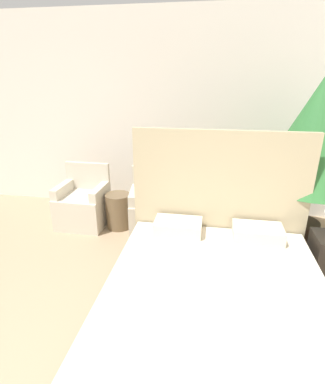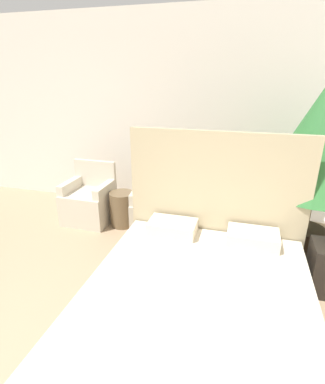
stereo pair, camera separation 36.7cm
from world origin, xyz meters
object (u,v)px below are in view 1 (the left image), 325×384
at_px(bed, 215,296).
at_px(potted_palm, 316,136).
at_px(side_table, 119,211).
at_px(armchair_near_window_left, 83,206).
at_px(armchair_near_window_right, 155,211).

distance_m(bed, potted_palm, 2.14).
distance_m(potted_palm, side_table, 2.64).
bearing_deg(side_table, potted_palm, -1.22).
xyz_separation_m(potted_palm, side_table, (-2.38, 0.05, -1.13)).
bearing_deg(armchair_near_window_left, armchair_near_window_right, 0.80).
bearing_deg(armchair_near_window_right, potted_palm, -9.61).
bearing_deg(bed, potted_palm, 55.23).
bearing_deg(armchair_near_window_left, potted_palm, -0.29).
bearing_deg(potted_palm, side_table, 178.78).
relative_size(bed, armchair_near_window_left, 2.60).
height_order(bed, armchair_near_window_left, bed).
xyz_separation_m(armchair_near_window_left, armchair_near_window_right, (1.04, -0.00, 0.00)).
xyz_separation_m(bed, armchair_near_window_left, (-1.86, 1.56, 0.01)).
bearing_deg(side_table, bed, -49.14).
height_order(armchair_near_window_left, side_table, armchair_near_window_left).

